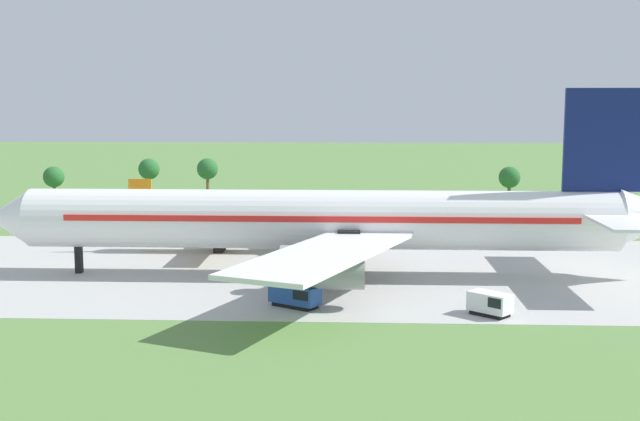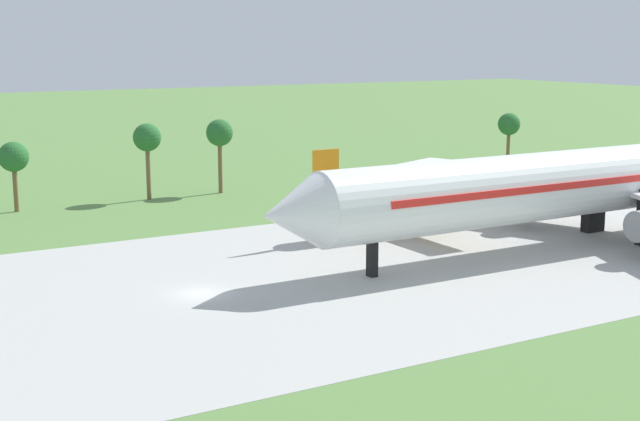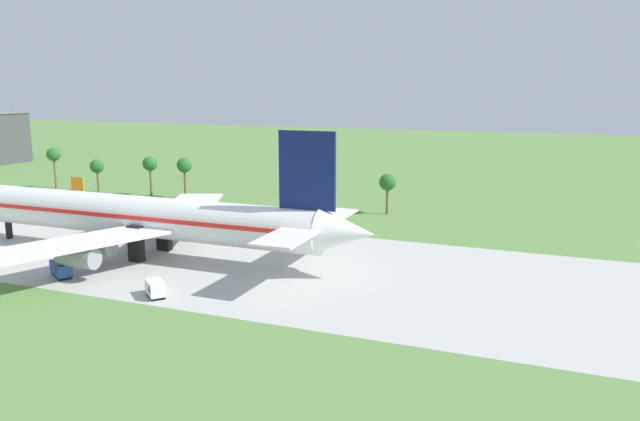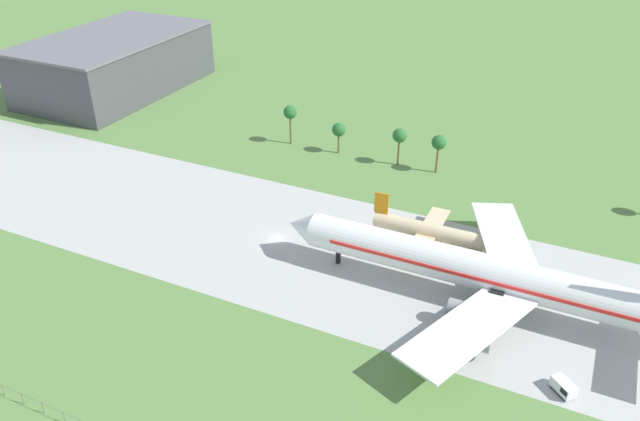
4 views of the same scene
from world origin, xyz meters
name	(u,v)px [view 4 (image 4 of 4)]	position (x,y,z in m)	size (l,w,h in m)	color
ground_plane	(277,238)	(0.00, 0.00, 0.00)	(600.00, 600.00, 0.00)	#5B8442
taxiway_strip	(277,238)	(0.00, 0.00, 0.01)	(320.00, 44.00, 0.02)	#B2B2AD
jet_airliner	(493,275)	(44.38, -2.54, 6.32)	(79.12, 56.71, 20.89)	white
regional_aircraft	(428,231)	(28.69, 11.43, 3.13)	(23.23, 20.61, 9.50)	beige
baggage_tug	(564,388)	(59.02, -19.08, 1.16)	(4.20, 4.03, 2.14)	black
catering_van	(449,343)	(41.03, -16.85, 1.15)	(5.26, 4.30, 2.11)	black
terminal_building	(115,63)	(-91.78, 57.81, 9.12)	(36.72, 61.20, 18.21)	#47474C
palm_tree_row	(417,141)	(15.80, 43.91, 7.59)	(95.49, 3.60, 10.91)	brown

